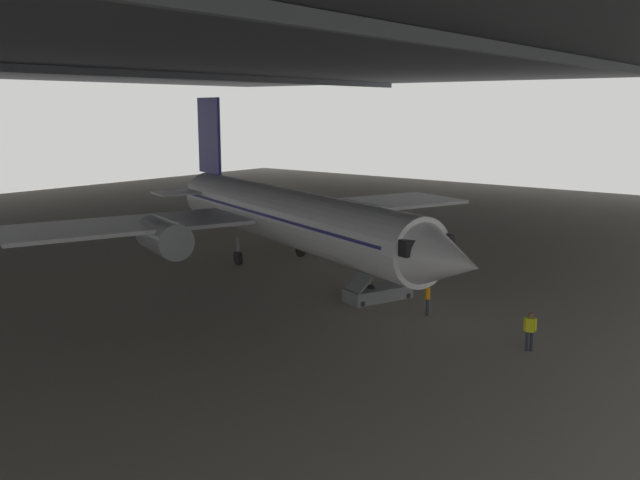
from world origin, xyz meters
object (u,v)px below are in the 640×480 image
Objects in this scene: boarding_stairs at (379,286)px; baggage_tug at (312,235)px; airplane_main at (284,216)px; crew_worker_by_stairs at (428,297)px; crew_worker_near_nose at (530,329)px.

boarding_stairs reaches higher than baggage_tug.
airplane_main is 19.97× the size of crew_worker_by_stairs.
boarding_stairs is at bearing 74.89° from crew_worker_by_stairs.
boarding_stairs is 3.71m from crew_worker_by_stairs.
airplane_main reaches higher than crew_worker_near_nose.
baggage_tug is (13.31, 22.82, -0.46)m from crew_worker_near_nose.
crew_worker_near_nose is at bearing -106.98° from crew_worker_by_stairs.
crew_worker_by_stairs is at bearing -106.28° from airplane_main.
boarding_stairs is 2.68× the size of crew_worker_by_stairs.
boarding_stairs is 10.02m from crew_worker_near_nose.
boarding_stairs is 16.87m from baggage_tug.
crew_worker_by_stairs is at bearing -105.11° from boarding_stairs.
boarding_stairs is at bearing -128.50° from baggage_tug.
baggage_tug is (7.67, 3.80, -2.86)m from airplane_main.
crew_worker_by_stairs is (-0.96, -3.57, 0.25)m from boarding_stairs.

